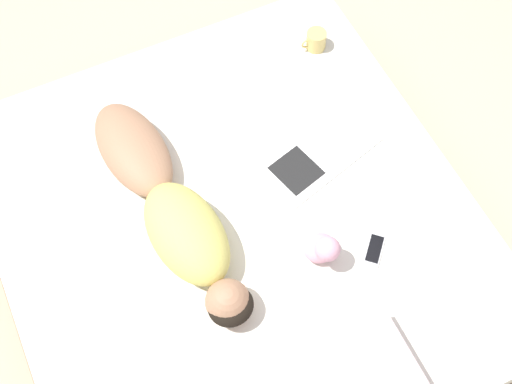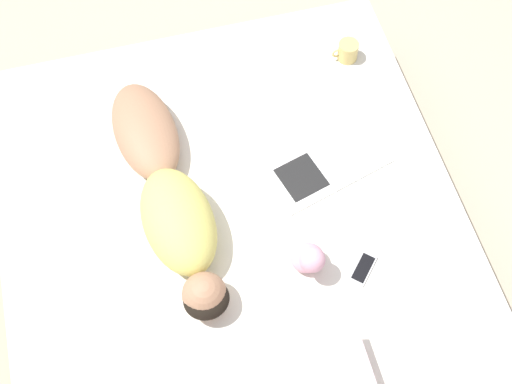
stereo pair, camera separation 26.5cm
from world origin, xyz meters
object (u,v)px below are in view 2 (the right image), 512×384
person (169,196)px  open_magazine (326,165)px  cell_phone (363,268)px  coffee_mug (348,51)px

person → open_magazine: person is taller
open_magazine → cell_phone: (0.00, 0.50, 0.00)m
person → cell_phone: (-0.69, 0.47, -0.09)m
open_magazine → coffee_mug: size_ratio=4.67×
cell_phone → open_magazine: bearing=-47.3°
open_magazine → person: bearing=-13.3°
person → cell_phone: bearing=139.7°
open_magazine → cell_phone: same height
open_magazine → cell_phone: bearing=73.9°
coffee_mug → open_magazine: bearing=63.4°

